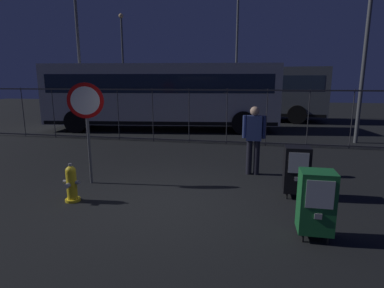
% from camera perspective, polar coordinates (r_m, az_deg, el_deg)
% --- Properties ---
extents(ground_plane, '(60.00, 60.00, 0.00)m').
position_cam_1_polar(ground_plane, '(5.97, -5.13, -10.70)').
color(ground_plane, black).
extents(fire_hydrant, '(0.33, 0.31, 0.75)m').
position_cam_1_polar(fire_hydrant, '(6.30, -21.47, -6.86)').
color(fire_hydrant, yellow).
rests_on(fire_hydrant, ground_plane).
extents(newspaper_box_primary, '(0.48, 0.42, 1.02)m').
position_cam_1_polar(newspaper_box_primary, '(6.35, 18.83, -4.47)').
color(newspaper_box_primary, black).
rests_on(newspaper_box_primary, ground_plane).
extents(newspaper_box_secondary, '(0.48, 0.42, 1.02)m').
position_cam_1_polar(newspaper_box_secondary, '(4.80, 22.04, -9.88)').
color(newspaper_box_secondary, black).
rests_on(newspaper_box_secondary, ground_plane).
extents(stop_sign, '(0.71, 0.31, 2.23)m').
position_cam_1_polar(stop_sign, '(7.02, -19.00, 5.60)').
color(stop_sign, '#4C4F54').
rests_on(stop_sign, ground_plane).
extents(pedestrian, '(0.55, 0.22, 1.67)m').
position_cam_1_polar(pedestrian, '(7.55, 11.39, 1.37)').
color(pedestrian, black).
rests_on(pedestrian, ground_plane).
extents(fence_barrier, '(18.03, 0.04, 2.00)m').
position_cam_1_polar(fence_barrier, '(11.17, 2.93, 5.22)').
color(fence_barrier, '#2D2D33').
rests_on(fence_barrier, ground_plane).
extents(bus_near, '(10.74, 3.90, 3.00)m').
position_cam_1_polar(bus_near, '(14.60, -5.58, 9.39)').
color(bus_near, beige).
rests_on(bus_near, ground_plane).
extents(bus_far, '(10.64, 3.33, 3.00)m').
position_cam_1_polar(bus_far, '(18.68, 7.41, 9.83)').
color(bus_far, '#4C5156').
rests_on(bus_far, ground_plane).
extents(street_light_near_left, '(0.32, 0.32, 8.12)m').
position_cam_1_polar(street_light_near_left, '(19.79, 8.36, 18.40)').
color(street_light_near_left, '#4C4F54').
rests_on(street_light_near_left, ground_plane).
extents(street_light_near_right, '(0.32, 0.32, 8.05)m').
position_cam_1_polar(street_light_near_right, '(16.87, -20.52, 18.90)').
color(street_light_near_right, '#4C4F54').
rests_on(street_light_near_right, ground_plane).
extents(street_light_far_left, '(0.32, 0.32, 6.77)m').
position_cam_1_polar(street_light_far_left, '(22.78, -12.74, 15.57)').
color(street_light_far_left, '#4C4F54').
rests_on(street_light_far_left, ground_plane).
extents(street_light_far_right, '(0.32, 0.32, 7.92)m').
position_cam_1_polar(street_light_far_right, '(12.97, 30.06, 20.24)').
color(street_light_far_right, '#4C4F54').
rests_on(street_light_far_right, ground_plane).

